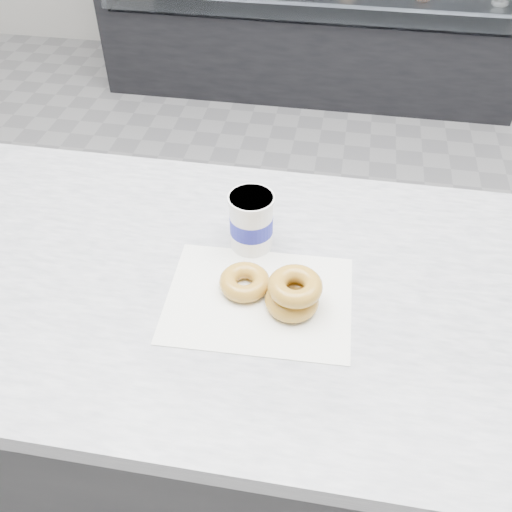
{
  "coord_description": "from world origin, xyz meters",
  "views": [
    {
      "loc": [
        0.26,
        -1.35,
        1.68
      ],
      "look_at": [
        0.13,
        -0.58,
        0.95
      ],
      "focal_mm": 40.0,
      "sensor_mm": 36.0,
      "label": 1
    }
  ],
  "objects": [
    {
      "name": "donut_stack",
      "position": [
        0.21,
        -0.65,
        0.94
      ],
      "size": [
        0.13,
        0.13,
        0.07
      ],
      "color": "gold",
      "rests_on": "wax_paper"
    },
    {
      "name": "ground",
      "position": [
        0.0,
        0.0,
        0.0
      ],
      "size": [
        5.0,
        5.0,
        0.0
      ],
      "primitive_type": "plane",
      "color": "#969699",
      "rests_on": "ground"
    },
    {
      "name": "counter",
      "position": [
        0.0,
        -0.6,
        0.45
      ],
      "size": [
        3.06,
        0.76,
        0.9
      ],
      "color": "#333335",
      "rests_on": "ground"
    },
    {
      "name": "display_case",
      "position": [
        0.0,
        2.12,
        0.49
      ],
      "size": [
        2.4,
        0.74,
        1.25
      ],
      "color": "black",
      "rests_on": "ground"
    },
    {
      "name": "coffee_cup",
      "position": [
        0.1,
        -0.49,
        0.96
      ],
      "size": [
        0.1,
        0.1,
        0.12
      ],
      "rotation": [
        0.0,
        0.0,
        0.25
      ],
      "color": "white",
      "rests_on": "counter"
    },
    {
      "name": "donut_single",
      "position": [
        0.11,
        -0.62,
        0.92
      ],
      "size": [
        0.11,
        0.11,
        0.03
      ],
      "primitive_type": "torus",
      "rotation": [
        0.0,
        0.0,
        0.19
      ],
      "color": "gold",
      "rests_on": "wax_paper"
    },
    {
      "name": "wax_paper",
      "position": [
        0.14,
        -0.64,
        0.9
      ],
      "size": [
        0.35,
        0.27,
        0.0
      ],
      "primitive_type": "cube",
      "rotation": [
        0.0,
        0.0,
        0.04
      ],
      "color": "white",
      "rests_on": "counter"
    }
  ]
}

